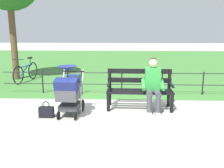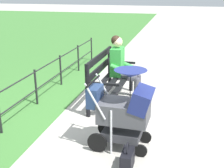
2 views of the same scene
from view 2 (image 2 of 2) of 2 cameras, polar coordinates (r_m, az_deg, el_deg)
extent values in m
plane|color=#ADA89E|center=(5.40, -0.67, -5.28)|extent=(60.00, 60.00, 0.00)
cube|color=black|center=(5.68, -1.39, 0.81)|extent=(1.60, 0.13, 0.04)
cube|color=black|center=(5.63, 0.38, 0.67)|extent=(1.60, 0.13, 0.04)
cube|color=black|center=(5.60, 2.16, 0.53)|extent=(1.60, 0.13, 0.04)
cube|color=black|center=(5.64, -2.38, 3.01)|extent=(1.60, 0.07, 0.12)
cube|color=black|center=(5.58, -2.42, 5.28)|extent=(1.60, 0.07, 0.12)
cylinder|color=black|center=(6.36, 3.74, 0.62)|extent=(0.08, 0.08, 0.45)
cylinder|color=black|center=(6.39, -0.45, 3.09)|extent=(0.08, 0.08, 0.95)
cube|color=black|center=(6.29, 2.02, 4.28)|extent=(0.06, 0.56, 0.04)
cylinder|color=black|center=(4.99, 0.53, -4.55)|extent=(0.08, 0.08, 0.45)
cylinder|color=black|center=(5.02, -4.79, -1.38)|extent=(0.08, 0.08, 0.95)
cube|color=black|center=(4.89, -1.73, 0.05)|extent=(0.06, 0.56, 0.04)
cylinder|color=#42424C|center=(5.96, 3.30, 1.85)|extent=(0.15, 0.40, 0.14)
cylinder|color=#42424C|center=(5.77, 2.92, 1.29)|extent=(0.15, 0.40, 0.14)
cylinder|color=#42424C|center=(6.00, 5.14, -0.44)|extent=(0.11, 0.11, 0.47)
cylinder|color=#42424C|center=(5.81, 4.82, -1.07)|extent=(0.11, 0.11, 0.47)
cube|color=silver|center=(6.06, 5.83, -2.29)|extent=(0.10, 0.22, 0.07)
cube|color=silver|center=(5.87, 5.53, -2.97)|extent=(0.10, 0.22, 0.07)
cube|color=green|center=(5.83, 1.04, 4.36)|extent=(0.36, 0.23, 0.56)
cylinder|color=green|center=(6.04, 2.62, 3.87)|extent=(0.10, 0.43, 0.23)
cylinder|color=green|center=(5.63, 1.71, 2.77)|extent=(0.10, 0.43, 0.23)
sphere|color=beige|center=(5.75, 1.06, 8.23)|extent=(0.20, 0.20, 0.20)
sphere|color=black|center=(5.75, 0.77, 8.54)|extent=(0.19, 0.19, 0.19)
cylinder|color=black|center=(4.48, -1.03, -8.57)|extent=(0.04, 0.28, 0.28)
cylinder|color=black|center=(4.10, -2.92, -11.39)|extent=(0.04, 0.28, 0.28)
cylinder|color=black|center=(4.35, 6.53, -10.31)|extent=(0.04, 0.18, 0.18)
cylinder|color=black|center=(4.03, 5.61, -12.85)|extent=(0.04, 0.18, 0.18)
cube|color=#38383D|center=(4.18, 2.04, -9.48)|extent=(0.44, 0.54, 0.12)
cylinder|color=silver|center=(4.35, 1.49, -6.72)|extent=(0.03, 0.03, 0.65)
cylinder|color=silver|center=(3.95, -0.18, -9.48)|extent=(0.03, 0.03, 0.65)
cube|color=#47474C|center=(4.03, 2.37, -5.38)|extent=(0.49, 0.70, 0.28)
cube|color=navy|center=(3.91, 5.84, -3.06)|extent=(0.49, 0.33, 0.33)
cylinder|color=black|center=(4.00, -3.69, 0.57)|extent=(0.52, 0.05, 0.03)
cylinder|color=silver|center=(4.24, -1.34, -1.18)|extent=(0.04, 0.30, 0.49)
cylinder|color=silver|center=(3.83, -3.35, -3.43)|extent=(0.04, 0.30, 0.49)
cone|color=navy|center=(3.82, 3.65, 2.05)|extent=(0.46, 0.46, 0.10)
cylinder|color=black|center=(3.88, 3.59, -0.50)|extent=(0.01, 0.01, 0.30)
cube|color=navy|center=(4.07, -3.36, -2.40)|extent=(0.33, 0.17, 0.28)
cube|color=black|center=(3.78, 3.03, -14.60)|extent=(0.32, 0.14, 0.24)
torus|color=black|center=(3.69, 3.07, -12.39)|extent=(0.16, 0.02, 0.16)
cylinder|color=black|center=(9.01, -4.03, 6.81)|extent=(0.04, 0.04, 0.70)
cylinder|color=black|center=(7.89, -6.61, 5.03)|extent=(0.04, 0.04, 0.70)
cylinder|color=black|center=(6.80, -10.00, 2.66)|extent=(0.04, 0.04, 0.70)
cylinder|color=black|center=(5.76, -14.64, -0.60)|extent=(0.04, 0.04, 0.70)
cylinder|color=black|center=(5.67, -14.88, 2.26)|extent=(7.26, 0.02, 0.02)
cylinder|color=black|center=(5.78, -14.60, -1.07)|extent=(7.26, 0.02, 0.02)
camera|label=1|loc=(6.62, 57.54, 7.85)|focal=39.05mm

